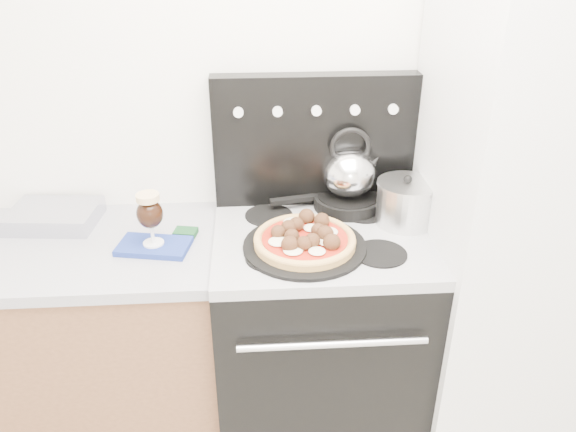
{
  "coord_description": "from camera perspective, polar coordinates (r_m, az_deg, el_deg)",
  "views": [
    {
      "loc": [
        -0.16,
        -0.54,
        1.91
      ],
      "look_at": [
        -0.05,
        1.05,
        1.06
      ],
      "focal_mm": 35.0,
      "sensor_mm": 36.0,
      "label": 1
    }
  ],
  "objects": [
    {
      "name": "room_shell",
      "position": [
        1.08,
        5.31,
        -9.88
      ],
      "size": [
        3.52,
        3.01,
        2.52
      ],
      "color": "#B9B2A9",
      "rests_on": "ground"
    },
    {
      "name": "base_cabinet",
      "position": [
        2.44,
        -24.39,
        -12.29
      ],
      "size": [
        1.45,
        0.6,
        0.86
      ],
      "primitive_type": "cube",
      "color": "brown",
      "rests_on": "ground"
    },
    {
      "name": "countertop",
      "position": [
        2.2,
        -26.65,
        -3.19
      ],
      "size": [
        1.48,
        0.63,
        0.04
      ],
      "primitive_type": "cube",
      "color": "#9F9FA9",
      "rests_on": "base_cabinet"
    },
    {
      "name": "stove_body",
      "position": [
        2.27,
        3.04,
        -12.4
      ],
      "size": [
        0.76,
        0.65,
        0.88
      ],
      "primitive_type": "cube",
      "color": "black",
      "rests_on": "ground"
    },
    {
      "name": "cooktop",
      "position": [
        2.01,
        3.37,
        -2.32
      ],
      "size": [
        0.76,
        0.65,
        0.04
      ],
      "primitive_type": "cube",
      "color": "#ADADB2",
      "rests_on": "stove_body"
    },
    {
      "name": "backguard",
      "position": [
        2.14,
        2.68,
        7.68
      ],
      "size": [
        0.76,
        0.08,
        0.5
      ],
      "primitive_type": "cube",
      "color": "black",
      "rests_on": "cooktop"
    },
    {
      "name": "fridge",
      "position": [
        2.16,
        22.27,
        -0.7
      ],
      "size": [
        0.64,
        0.68,
        1.9
      ],
      "primitive_type": "cube",
      "color": "silver",
      "rests_on": "ground"
    },
    {
      "name": "foil_sheet",
      "position": [
        2.26,
        -22.66,
        0.0
      ],
      "size": [
        0.33,
        0.26,
        0.06
      ],
      "primitive_type": "cube",
      "rotation": [
        0.0,
        0.0,
        -0.09
      ],
      "color": "silver",
      "rests_on": "countertop"
    },
    {
      "name": "oven_mitt",
      "position": [
        1.99,
        -13.46,
        -3.01
      ],
      "size": [
        0.26,
        0.18,
        0.02
      ],
      "primitive_type": "cube",
      "rotation": [
        0.0,
        0.0,
        -0.19
      ],
      "color": "navy",
      "rests_on": "countertop"
    },
    {
      "name": "beer_glass",
      "position": [
        1.94,
        -13.8,
        -0.3
      ],
      "size": [
        0.1,
        0.1,
        0.19
      ],
      "primitive_type": null,
      "rotation": [
        0.0,
        0.0,
        0.14
      ],
      "color": "black",
      "rests_on": "oven_mitt"
    },
    {
      "name": "pizza_pan",
      "position": [
        1.91,
        1.7,
        -3.07
      ],
      "size": [
        0.46,
        0.46,
        0.01
      ],
      "primitive_type": "cylinder",
      "rotation": [
        0.0,
        0.0,
        0.1
      ],
      "color": "black",
      "rests_on": "cooktop"
    },
    {
      "name": "pizza",
      "position": [
        1.89,
        1.71,
        -2.26
      ],
      "size": [
        0.44,
        0.44,
        0.05
      ],
      "primitive_type": null,
      "rotation": [
        0.0,
        0.0,
        0.34
      ],
      "color": "#F0C35F",
      "rests_on": "pizza_pan"
    },
    {
      "name": "skillet",
      "position": [
        2.18,
        6.06,
        1.49
      ],
      "size": [
        0.31,
        0.31,
        0.05
      ],
      "primitive_type": "cylinder",
      "rotation": [
        0.0,
        0.0,
        0.21
      ],
      "color": "black",
      "rests_on": "cooktop"
    },
    {
      "name": "tea_kettle",
      "position": [
        2.12,
        6.24,
        4.83
      ],
      "size": [
        0.24,
        0.24,
        0.23
      ],
      "primitive_type": null,
      "rotation": [
        0.0,
        0.0,
        0.17
      ],
      "color": "silver",
      "rests_on": "skillet"
    },
    {
      "name": "stock_pot",
      "position": [
        2.08,
        11.83,
        1.21
      ],
      "size": [
        0.25,
        0.25,
        0.15
      ],
      "primitive_type": "cylinder",
      "rotation": [
        0.0,
        0.0,
        0.25
      ],
      "color": "silver",
      "rests_on": "cooktop"
    }
  ]
}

